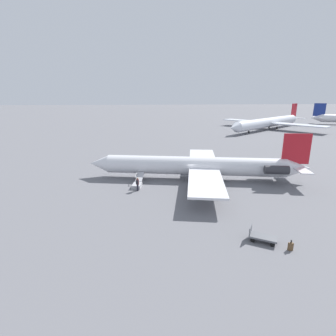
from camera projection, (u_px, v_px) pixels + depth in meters
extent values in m
plane|color=slate|center=(195.00, 179.00, 37.85)|extent=(600.00, 600.00, 0.00)
cylinder|color=silver|center=(195.00, 166.00, 37.31)|extent=(25.23, 7.18, 2.59)
cone|color=silver|center=(99.00, 163.00, 38.57)|extent=(3.26, 3.01, 2.53)
cone|color=silver|center=(299.00, 168.00, 36.03)|extent=(3.77, 3.11, 2.53)
cube|color=red|center=(296.00, 149.00, 35.36)|extent=(3.60, 0.87, 4.14)
cube|color=silver|center=(297.00, 166.00, 35.99)|extent=(2.86, 7.40, 0.13)
cube|color=silver|center=(206.00, 182.00, 30.94)|extent=(6.01, 11.16, 0.26)
cube|color=silver|center=(202.00, 157.00, 43.56)|extent=(6.01, 11.16, 0.26)
cylinder|color=#2D2D33|center=(277.00, 170.00, 34.55)|extent=(3.26, 1.72, 1.16)
cylinder|color=#2D2D33|center=(269.00, 163.00, 38.04)|extent=(3.26, 1.72, 1.16)
cylinder|color=black|center=(139.00, 175.00, 38.50)|extent=(0.66, 0.28, 0.64)
cylinder|color=#2D2D33|center=(139.00, 173.00, 38.39)|extent=(0.12, 0.12, 0.20)
cylinder|color=black|center=(213.00, 180.00, 36.42)|extent=(0.66, 0.28, 0.64)
cylinder|color=#2D2D33|center=(213.00, 177.00, 36.31)|extent=(0.12, 0.12, 0.20)
cylinder|color=black|center=(212.00, 175.00, 38.65)|extent=(0.66, 0.28, 0.64)
cylinder|color=#2D2D33|center=(212.00, 172.00, 38.54)|extent=(0.12, 0.12, 0.20)
cylinder|color=silver|center=(268.00, 122.00, 91.10)|extent=(33.19, 27.27, 3.23)
cone|color=silver|center=(234.00, 128.00, 76.68)|extent=(4.74, 4.68, 3.16)
cone|color=silver|center=(294.00, 119.00, 105.73)|extent=(5.25, 5.08, 3.16)
cube|color=red|center=(294.00, 110.00, 104.26)|extent=(3.70, 3.01, 5.16)
cube|color=silver|center=(294.00, 118.00, 105.39)|extent=(7.13, 8.28, 0.16)
cube|color=silver|center=(300.00, 125.00, 85.54)|extent=(14.44, 16.30, 0.32)
cube|color=silver|center=(246.00, 121.00, 99.43)|extent=(14.44, 16.30, 0.32)
cylinder|color=black|center=(249.00, 132.00, 83.06)|extent=(0.75, 0.65, 0.80)
cylinder|color=#2D2D33|center=(249.00, 130.00, 82.92)|extent=(0.14, 0.14, 0.25)
cylinder|color=black|center=(277.00, 128.00, 93.30)|extent=(0.75, 0.65, 0.80)
cylinder|color=#2D2D33|center=(277.00, 126.00, 93.16)|extent=(0.14, 0.14, 0.25)
cylinder|color=black|center=(269.00, 127.00, 95.32)|extent=(0.75, 0.65, 0.80)
cylinder|color=#2D2D33|center=(269.00, 126.00, 95.18)|extent=(0.14, 0.14, 0.25)
cone|color=white|center=(316.00, 118.00, 108.75)|extent=(4.98, 4.34, 3.15)
cube|color=navy|center=(320.00, 110.00, 107.65)|extent=(4.35, 1.70, 5.15)
cube|color=white|center=(317.00, 117.00, 108.58)|extent=(4.75, 9.15, 0.16)
cube|color=#B2B2B7|center=(137.00, 186.00, 34.40)|extent=(1.41, 1.97, 0.50)
cube|color=#B2B2B7|center=(140.00, 177.00, 36.16)|extent=(1.30, 2.36, 0.78)
cube|color=#B2B2B7|center=(137.00, 173.00, 36.06)|extent=(0.47, 2.19, 0.72)
cube|color=#23232D|center=(138.00, 187.00, 33.19)|extent=(0.25, 0.31, 0.85)
cylinder|color=#4C1E23|center=(138.00, 182.00, 32.99)|extent=(0.36, 0.36, 0.65)
sphere|color=#936B4C|center=(137.00, 179.00, 32.87)|extent=(0.24, 0.24, 0.24)
cube|color=black|center=(137.00, 182.00, 32.72)|extent=(0.31, 0.23, 0.44)
cube|color=#595B60|center=(263.00, 237.00, 21.61)|extent=(2.45, 2.07, 0.16)
cube|color=#595B60|center=(251.00, 230.00, 21.93)|extent=(0.63, 0.98, 0.70)
cylinder|color=black|center=(253.00, 240.00, 21.62)|extent=(0.37, 0.29, 0.36)
cylinder|color=black|center=(254.00, 235.00, 22.38)|extent=(0.37, 0.29, 0.36)
cylinder|color=black|center=(272.00, 245.00, 20.97)|extent=(0.37, 0.29, 0.36)
cylinder|color=black|center=(273.00, 239.00, 21.74)|extent=(0.37, 0.29, 0.36)
cube|color=brown|center=(291.00, 247.00, 20.46)|extent=(0.38, 0.25, 0.64)
cube|color=black|center=(291.00, 242.00, 20.34)|extent=(0.05, 0.12, 0.24)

